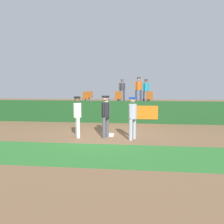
# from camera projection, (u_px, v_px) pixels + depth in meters

# --- Properties ---
(ground_plane) EXTENTS (60.00, 60.00, 0.00)m
(ground_plane) POSITION_uv_depth(u_px,v_px,m) (107.00, 136.00, 11.10)
(ground_plane) COLOR brown
(grass_foreground_strip) EXTENTS (18.00, 2.80, 0.01)m
(grass_foreground_strip) POSITION_uv_depth(u_px,v_px,m) (94.00, 154.00, 8.09)
(grass_foreground_strip) COLOR #2D722D
(grass_foreground_strip) RESTS_ON ground_plane
(first_base) EXTENTS (0.40, 0.40, 0.08)m
(first_base) POSITION_uv_depth(u_px,v_px,m) (109.00, 135.00, 11.05)
(first_base) COLOR white
(first_base) RESTS_ON ground_plane
(player_fielder_home) EXTENTS (0.46, 0.59, 1.84)m
(player_fielder_home) POSITION_uv_depth(u_px,v_px,m) (78.00, 114.00, 10.65)
(player_fielder_home) COLOR white
(player_fielder_home) RESTS_ON ground_plane
(player_runner_visitor) EXTENTS (0.32, 0.47, 1.69)m
(player_runner_visitor) POSITION_uv_depth(u_px,v_px,m) (106.00, 113.00, 11.57)
(player_runner_visitor) COLOR #9EA3AD
(player_runner_visitor) RESTS_ON ground_plane
(player_coach_visitor) EXTENTS (0.47, 0.47, 1.83)m
(player_coach_visitor) POSITION_uv_depth(u_px,v_px,m) (133.00, 115.00, 10.18)
(player_coach_visitor) COLOR #9EA3AD
(player_coach_visitor) RESTS_ON ground_plane
(player_umpire) EXTENTS (0.45, 0.51, 1.87)m
(player_umpire) POSITION_uv_depth(u_px,v_px,m) (106.00, 113.00, 10.59)
(player_umpire) COLOR #4C4C51
(player_umpire) RESTS_ON ground_plane
(field_wall) EXTENTS (18.00, 0.26, 1.38)m
(field_wall) POSITION_uv_depth(u_px,v_px,m) (116.00, 112.00, 14.84)
(field_wall) COLOR #19471E
(field_wall) RESTS_ON ground_plane
(bleacher_platform) EXTENTS (18.00, 4.80, 1.05)m
(bleacher_platform) POSITION_uv_depth(u_px,v_px,m) (119.00, 110.00, 17.39)
(bleacher_platform) COLOR #59595E
(bleacher_platform) RESTS_ON ground_plane
(seat_back_right) EXTENTS (0.47, 0.44, 0.84)m
(seat_back_right) POSITION_uv_depth(u_px,v_px,m) (149.00, 96.00, 17.69)
(seat_back_right) COLOR #4C4C51
(seat_back_right) RESTS_ON bleacher_platform
(seat_back_center) EXTENTS (0.46, 0.44, 0.84)m
(seat_back_center) POSITION_uv_depth(u_px,v_px,m) (118.00, 96.00, 17.96)
(seat_back_center) COLOR #4C4C51
(seat_back_center) RESTS_ON bleacher_platform
(seat_front_right) EXTENTS (0.46, 0.44, 0.84)m
(seat_front_right) POSITION_uv_depth(u_px,v_px,m) (149.00, 98.00, 15.92)
(seat_front_right) COLOR #4C4C51
(seat_front_right) RESTS_ON bleacher_platform
(seat_back_left) EXTENTS (0.45, 0.44, 0.84)m
(seat_back_left) POSITION_uv_depth(u_px,v_px,m) (89.00, 96.00, 18.22)
(seat_back_left) COLOR #4C4C51
(seat_back_left) RESTS_ON bleacher_platform
(seat_front_center) EXTENTS (0.48, 0.44, 0.84)m
(seat_front_center) POSITION_uv_depth(u_px,v_px,m) (118.00, 97.00, 16.16)
(seat_front_center) COLOR #4C4C51
(seat_front_center) RESTS_ON bleacher_platform
(seat_front_left) EXTENTS (0.46, 0.44, 0.84)m
(seat_front_left) POSITION_uv_depth(u_px,v_px,m) (86.00, 97.00, 16.43)
(seat_front_left) COLOR #4C4C51
(seat_front_left) RESTS_ON bleacher_platform
(spectator_hooded) EXTENTS (0.48, 0.41, 1.76)m
(spectator_hooded) POSITION_uv_depth(u_px,v_px,m) (122.00, 89.00, 18.88)
(spectator_hooded) COLOR #33384C
(spectator_hooded) RESTS_ON bleacher_platform
(spectator_capped) EXTENTS (0.49, 0.37, 1.75)m
(spectator_capped) POSITION_uv_depth(u_px,v_px,m) (146.00, 89.00, 18.63)
(spectator_capped) COLOR #33384C
(spectator_capped) RESTS_ON bleacher_platform
(spectator_casual) EXTENTS (0.53, 0.38, 1.89)m
(spectator_casual) POSITION_uv_depth(u_px,v_px,m) (139.00, 88.00, 18.33)
(spectator_casual) COLOR #33384C
(spectator_casual) RESTS_ON bleacher_platform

